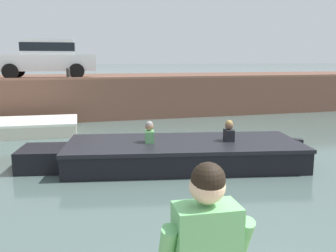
# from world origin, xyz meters

# --- Properties ---
(ground_plane) EXTENTS (400.00, 400.00, 0.00)m
(ground_plane) POSITION_xyz_m (0.00, 6.21, 0.00)
(ground_plane) COLOR #4C605B
(far_quay_wall) EXTENTS (60.00, 6.00, 1.65)m
(far_quay_wall) POSITION_xyz_m (0.00, 15.42, 0.82)
(far_quay_wall) COLOR brown
(far_quay_wall) RESTS_ON ground
(far_wall_coping) EXTENTS (60.00, 0.24, 0.08)m
(far_wall_coping) POSITION_xyz_m (0.00, 12.54, 1.69)
(far_wall_coping) COLOR brown
(far_wall_coping) RESTS_ON far_quay_wall
(motorboat_passing) EXTENTS (6.47, 3.07, 1.04)m
(motorboat_passing) POSITION_xyz_m (0.39, 5.80, 0.28)
(motorboat_passing) COLOR black
(motorboat_passing) RESTS_ON ground
(car_left_inner_white) EXTENTS (4.03, 2.06, 1.54)m
(car_left_inner_white) POSITION_xyz_m (-2.51, 14.04, 2.49)
(car_left_inner_white) COLOR white
(car_left_inner_white) RESTS_ON far_quay_wall
(mooring_bollard_mid) EXTENTS (0.15, 0.15, 0.45)m
(mooring_bollard_mid) POSITION_xyz_m (-1.72, 12.67, 1.89)
(mooring_bollard_mid) COLOR #2D2B28
(mooring_bollard_mid) RESTS_ON far_quay_wall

